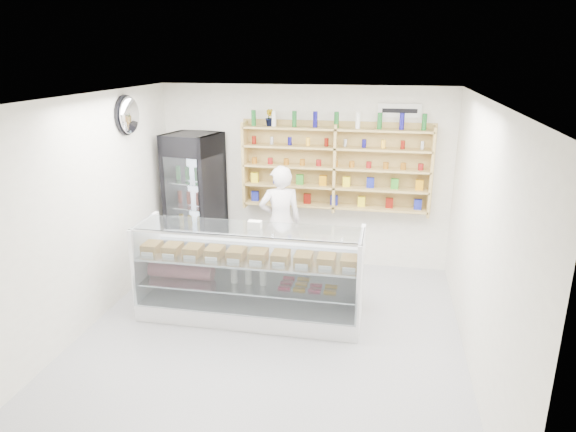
# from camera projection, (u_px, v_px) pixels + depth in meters

# --- Properties ---
(room) EXTENTS (5.00, 5.00, 5.00)m
(room) POSITION_uv_depth(u_px,v_px,m) (267.00, 228.00, 5.67)
(room) COLOR #A9A9AE
(room) RESTS_ON ground
(display_counter) EXTENTS (2.81, 0.84, 1.22)m
(display_counter) POSITION_uv_depth(u_px,v_px,m) (250.00, 292.00, 6.54)
(display_counter) COLOR white
(display_counter) RESTS_ON floor
(shop_worker) EXTENTS (0.71, 0.57, 1.71)m
(shop_worker) POSITION_uv_depth(u_px,v_px,m) (280.00, 222.00, 7.59)
(shop_worker) COLOR white
(shop_worker) RESTS_ON floor
(drinks_cooler) EXTENTS (0.88, 0.87, 2.08)m
(drinks_cooler) POSITION_uv_depth(u_px,v_px,m) (195.00, 199.00, 8.08)
(drinks_cooler) COLOR black
(drinks_cooler) RESTS_ON floor
(wall_shelving) EXTENTS (2.84, 0.28, 1.33)m
(wall_shelving) POSITION_uv_depth(u_px,v_px,m) (335.00, 168.00, 7.71)
(wall_shelving) COLOR tan
(wall_shelving) RESTS_ON back_wall
(potted_plant) EXTENTS (0.18, 0.16, 0.26)m
(potted_plant) POSITION_uv_depth(u_px,v_px,m) (270.00, 117.00, 7.67)
(potted_plant) COLOR #1E6626
(potted_plant) RESTS_ON wall_shelving
(security_mirror) EXTENTS (0.15, 0.50, 0.50)m
(security_mirror) POSITION_uv_depth(u_px,v_px,m) (129.00, 115.00, 6.87)
(security_mirror) COLOR silver
(security_mirror) RESTS_ON left_wall
(wall_sign) EXTENTS (0.62, 0.03, 0.20)m
(wall_sign) POSITION_uv_depth(u_px,v_px,m) (400.00, 111.00, 7.41)
(wall_sign) COLOR white
(wall_sign) RESTS_ON back_wall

